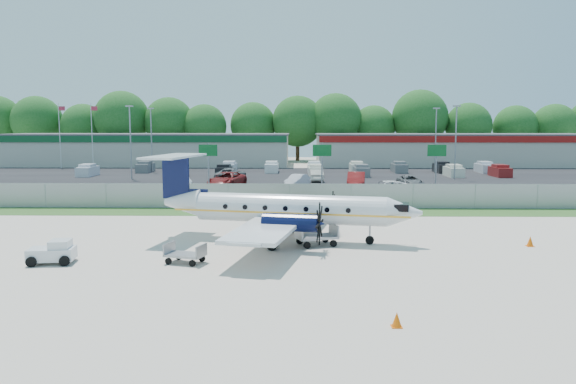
{
  "coord_description": "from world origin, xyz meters",
  "views": [
    {
      "loc": [
        0.61,
        -31.15,
        6.8
      ],
      "look_at": [
        0.0,
        6.0,
        2.3
      ],
      "focal_mm": 35.0,
      "sensor_mm": 36.0,
      "label": 1
    }
  ],
  "objects_px": {
    "pushback_tug": "(54,252)",
    "baggage_cart_far": "(316,236)",
    "aircraft": "(285,209)",
    "baggage_cart_near": "(185,254)"
  },
  "relations": [
    {
      "from": "pushback_tug",
      "to": "baggage_cart_far",
      "type": "xyz_separation_m",
      "value": [
        13.05,
        4.22,
        -0.01
      ]
    },
    {
      "from": "aircraft",
      "to": "pushback_tug",
      "type": "height_order",
      "value": "aircraft"
    },
    {
      "from": "pushback_tug",
      "to": "baggage_cart_near",
      "type": "relative_size",
      "value": 1.09
    },
    {
      "from": "aircraft",
      "to": "baggage_cart_far",
      "type": "relative_size",
      "value": 6.36
    },
    {
      "from": "baggage_cart_far",
      "to": "aircraft",
      "type": "bearing_deg",
      "value": 143.01
    },
    {
      "from": "aircraft",
      "to": "pushback_tug",
      "type": "distance_m",
      "value": 12.62
    },
    {
      "from": "aircraft",
      "to": "pushback_tug",
      "type": "bearing_deg",
      "value": -153.56
    },
    {
      "from": "pushback_tug",
      "to": "baggage_cart_far",
      "type": "distance_m",
      "value": 13.72
    },
    {
      "from": "pushback_tug",
      "to": "baggage_cart_near",
      "type": "xyz_separation_m",
      "value": [
        6.46,
        0.1,
        -0.1
      ]
    },
    {
      "from": "pushback_tug",
      "to": "baggage_cart_far",
      "type": "relative_size",
      "value": 0.9
    }
  ]
}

